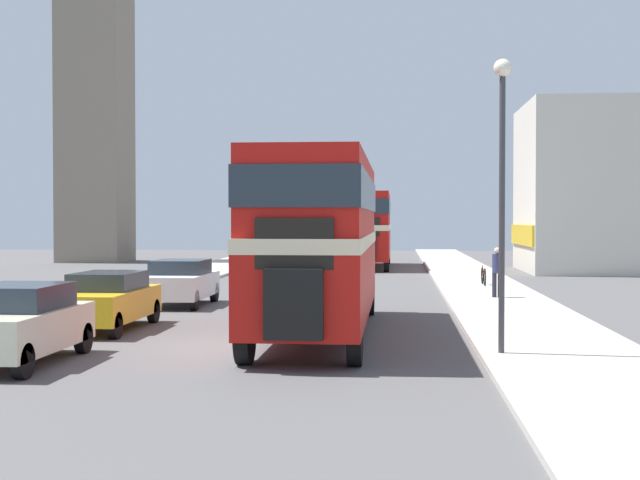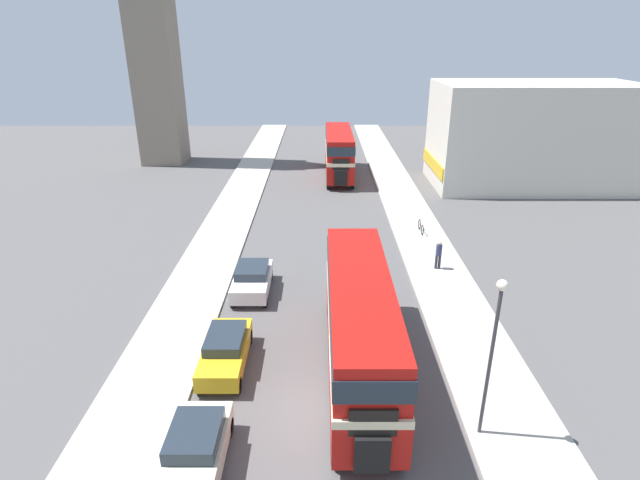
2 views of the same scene
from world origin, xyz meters
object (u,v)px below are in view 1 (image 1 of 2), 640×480
at_px(pedestrian_walking, 497,269).
at_px(bicycle_on_pavement, 484,276).
at_px(car_parked_near, 17,324).
at_px(car_parked_far, 180,282).
at_px(double_decker_bus, 320,231).
at_px(car_parked_mid, 107,300).
at_px(bus_distant, 369,223).
at_px(street_lamp, 502,161).

bearing_deg(pedestrian_walking, bicycle_on_pavement, 89.11).
relative_size(car_parked_near, car_parked_far, 1.00).
distance_m(double_decker_bus, bicycle_on_pavement, 16.18).
distance_m(car_parked_mid, car_parked_far, 6.35).
bearing_deg(car_parked_near, double_decker_bus, 41.99).
distance_m(car_parked_near, bicycle_on_pavement, 22.75).
distance_m(bus_distant, car_parked_mid, 30.09).
bearing_deg(car_parked_near, car_parked_mid, 89.94).
height_order(bicycle_on_pavement, street_lamp, street_lamp).
bearing_deg(car_parked_far, bus_distant, 76.94).
bearing_deg(car_parked_mid, bus_distant, 79.12).
bearing_deg(car_parked_near, street_lamp, 9.02).
distance_m(double_decker_bus, street_lamp, 5.40).
bearing_deg(car_parked_mid, pedestrian_walking, 39.96).
relative_size(bicycle_on_pavement, street_lamp, 0.30).
distance_m(pedestrian_walking, street_lamp, 13.21).
bearing_deg(bus_distant, car_parked_near, -99.25).
distance_m(bicycle_on_pavement, street_lamp, 18.91).
height_order(bus_distant, pedestrian_walking, bus_distant).
height_order(double_decker_bus, bicycle_on_pavement, double_decker_bus).
xyz_separation_m(car_parked_near, bicycle_on_pavement, (10.80, 20.02, -0.30)).
height_order(car_parked_far, bicycle_on_pavement, car_parked_far).
height_order(car_parked_near, car_parked_far, car_parked_near).
distance_m(double_decker_bus, car_parked_near, 7.51).
bearing_deg(bicycle_on_pavement, car_parked_far, -141.55).
distance_m(double_decker_bus, car_parked_mid, 5.72).
relative_size(car_parked_mid, bicycle_on_pavement, 2.38).
height_order(pedestrian_walking, street_lamp, street_lamp).
height_order(double_decker_bus, bus_distant, bus_distant).
height_order(car_parked_near, street_lamp, street_lamp).
distance_m(car_parked_near, street_lamp, 10.01).
bearing_deg(double_decker_bus, bus_distant, 89.54).
distance_m(car_parked_far, pedestrian_walking, 10.74).
bearing_deg(bicycle_on_pavement, car_parked_near, -118.35).
bearing_deg(bicycle_on_pavement, pedestrian_walking, -90.89).
height_order(double_decker_bus, street_lamp, street_lamp).
height_order(pedestrian_walking, bicycle_on_pavement, pedestrian_walking).
xyz_separation_m(car_parked_far, bicycle_on_pavement, (10.50, 8.34, -0.28)).
xyz_separation_m(pedestrian_walking, bicycle_on_pavement, (0.09, 5.71, -0.60)).
bearing_deg(pedestrian_walking, street_lamp, -95.96).
xyz_separation_m(double_decker_bus, bus_distant, (0.24, 29.94, 0.04)).
bearing_deg(car_parked_mid, bicycle_on_pavement, 53.67).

